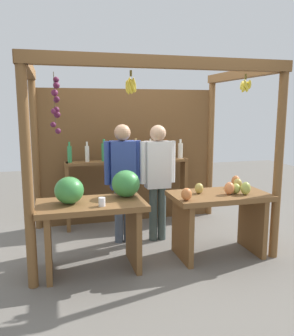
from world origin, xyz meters
name	(u,v)px	position (x,y,z in m)	size (l,w,h in m)	color
ground_plane	(144,240)	(0.00, 0.00, 0.00)	(12.00, 12.00, 0.00)	slate
market_stall	(136,139)	(-0.01, 0.40, 1.33)	(2.86, 1.91, 2.27)	brown
fruit_counter_left	(95,209)	(-0.71, -0.65, 0.68)	(1.15, 0.64, 1.07)	brown
fruit_counter_right	(220,209)	(0.76, -0.68, 0.57)	(1.15, 0.64, 0.92)	brown
bottle_shelf_unit	(128,174)	(-0.05, 0.68, 0.80)	(1.83, 0.22, 1.32)	brown
vendor_man	(123,173)	(-0.27, 0.04, 0.93)	(0.48, 0.21, 1.56)	#485364
vendor_woman	(158,173)	(0.19, -0.01, 0.92)	(0.48, 0.21, 1.55)	#3D4D4A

